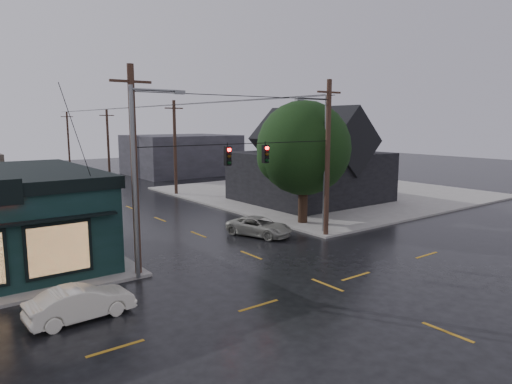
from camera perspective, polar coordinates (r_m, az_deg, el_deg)
ground_plane at (r=21.87m, az=8.88°, el=-11.41°), size 160.00×160.00×0.00m
sidewalk_ne at (r=49.38m, az=8.55°, el=0.03°), size 28.00×28.00×0.15m
ne_building at (r=43.28m, az=6.84°, el=4.70°), size 12.60×11.60×8.75m
corner_tree at (r=33.25m, az=5.99°, el=5.46°), size 6.84×6.84×8.90m
utility_pole_nw at (r=23.57m, az=-14.45°, el=-10.08°), size 2.00×0.32×10.15m
utility_pole_ne at (r=30.66m, az=8.71°, el=-5.50°), size 2.00×0.32×10.15m
utility_pole_far_a at (r=47.90m, az=-9.93°, el=-0.37°), size 2.00×0.32×9.65m
utility_pole_far_b at (r=66.21m, az=-17.81°, el=1.85°), size 2.00×0.32×9.15m
utility_pole_far_c at (r=85.29m, az=-22.24°, el=3.08°), size 2.00×0.32×9.15m
span_signal_assembly at (r=25.60m, az=-1.14°, el=4.72°), size 13.00×0.48×1.23m
streetlight_nw at (r=22.85m, az=-14.47°, el=-10.69°), size 5.40×0.30×9.15m
streetlight_ne at (r=31.48m, az=8.44°, el=-5.11°), size 5.40×0.30×9.15m
bg_building_east at (r=66.93m, az=-9.35°, el=4.63°), size 14.00×12.00×5.60m
sedan_cream at (r=19.16m, az=-21.06°, el=-12.80°), size 4.04×1.61×1.31m
suv_silver at (r=30.35m, az=0.44°, el=-4.33°), size 3.45×4.91×1.24m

